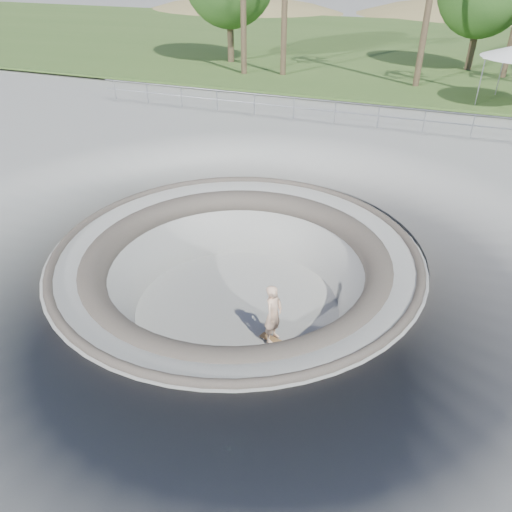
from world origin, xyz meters
TOP-DOWN VIEW (x-y plane):
  - ground at (0.00, 0.00)m, footprint 180.00×180.00m
  - skate_bowl at (0.00, 0.00)m, footprint 14.00×14.00m
  - grass_strip at (0.00, 34.00)m, footprint 180.00×36.00m
  - distant_hills at (3.78, 57.17)m, footprint 103.20×45.00m
  - safety_railing at (0.00, 12.00)m, footprint 25.00×0.06m
  - skateboard at (1.52, -1.17)m, footprint 0.78×0.41m
  - skater at (1.52, -1.17)m, footprint 0.52×0.69m

SIDE VIEW (x-z plane):
  - distant_hills at x=3.78m, z-range -21.32..7.28m
  - skateboard at x=1.52m, z-range -1.88..-1.80m
  - skate_bowl at x=0.00m, z-range -3.88..0.22m
  - skater at x=1.52m, z-range -1.82..-0.09m
  - ground at x=0.00m, z-range 0.00..0.00m
  - grass_strip at x=0.00m, z-range 0.16..0.28m
  - safety_railing at x=0.00m, z-range 0.18..1.20m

